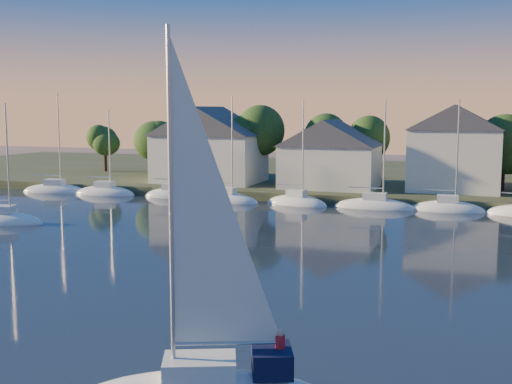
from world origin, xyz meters
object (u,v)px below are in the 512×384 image
at_px(clubhouse_west, 209,143).
at_px(clubhouse_east, 455,147).
at_px(clubhouse_centre, 330,153).
at_px(drifting_sailboat_left, 3,222).

distance_m(clubhouse_west, clubhouse_east, 30.02).
bearing_deg(clubhouse_centre, clubhouse_west, 176.42).
relative_size(clubhouse_east, drifting_sailboat_left, 0.88).
bearing_deg(clubhouse_west, drifting_sailboat_left, -105.14).
relative_size(clubhouse_centre, drifting_sailboat_left, 0.97).
xyz_separation_m(clubhouse_centre, drifting_sailboat_left, (-23.87, -28.08, -5.04)).
relative_size(clubhouse_west, clubhouse_east, 1.30).
bearing_deg(clubhouse_centre, clubhouse_east, 8.13).
bearing_deg(drifting_sailboat_left, clubhouse_centre, 37.45).
relative_size(clubhouse_centre, clubhouse_east, 1.10).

